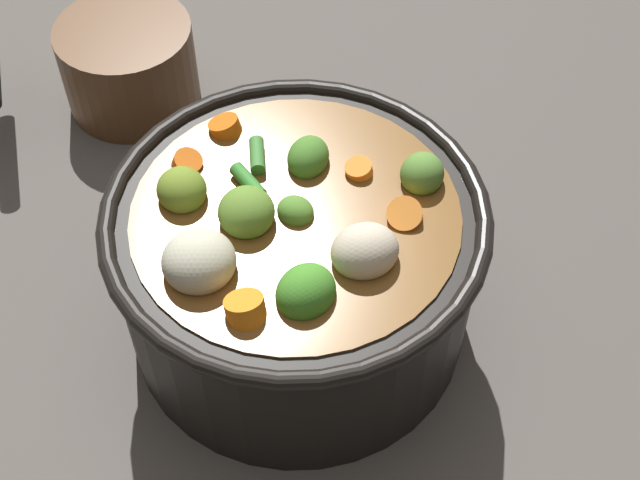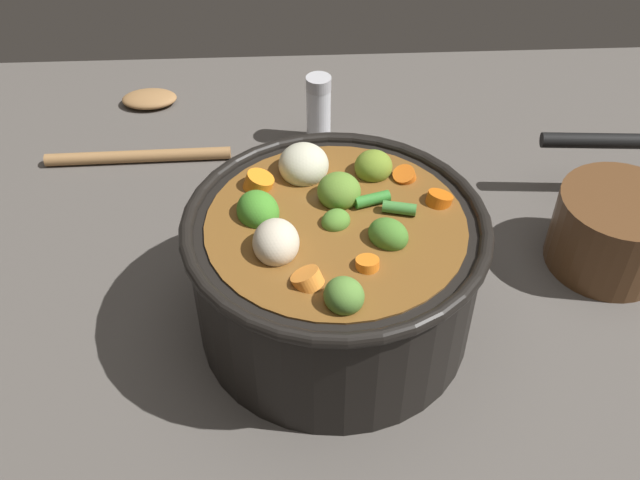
# 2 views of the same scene
# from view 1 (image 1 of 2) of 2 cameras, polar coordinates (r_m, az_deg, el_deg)

# --- Properties ---
(ground_plane) EXTENTS (1.10, 1.10, 0.00)m
(ground_plane) POSITION_cam_1_polar(r_m,az_deg,el_deg) (0.74, -1.35, -4.99)
(ground_plane) COLOR #514C47
(cooking_pot) EXTENTS (0.28, 0.28, 0.16)m
(cooking_pot) POSITION_cam_1_polar(r_m,az_deg,el_deg) (0.68, -1.49, -1.60)
(cooking_pot) COLOR black
(cooking_pot) RESTS_ON ground_plane
(small_saucepan) EXTENTS (0.20, 0.13, 0.09)m
(small_saucepan) POSITION_cam_1_polar(r_m,az_deg,el_deg) (0.90, -12.27, 10.84)
(small_saucepan) COLOR brown
(small_saucepan) RESTS_ON ground_plane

